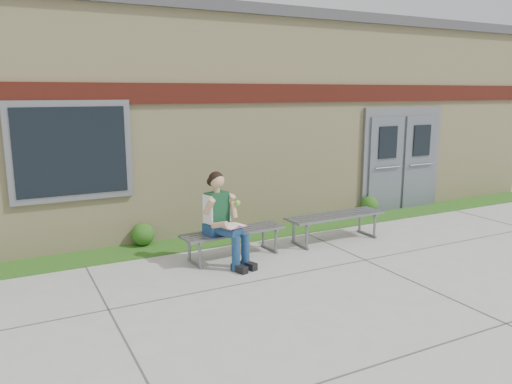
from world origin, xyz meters
TOP-DOWN VIEW (x-y plane):
  - ground at (0.00, 0.00)m, footprint 80.00×80.00m
  - grass_strip at (0.00, 2.60)m, footprint 16.00×0.80m
  - school_building at (-0.00, 5.99)m, footprint 16.20×6.22m
  - bench_left at (-0.80, 1.60)m, footprint 1.77×0.62m
  - bench_right at (1.20, 1.60)m, footprint 1.86×0.54m
  - girl at (-1.06, 1.39)m, footprint 0.63×0.93m
  - shrub_mid at (-1.94, 2.85)m, footprint 0.40×0.40m
  - shrub_east at (3.05, 2.85)m, footprint 0.38×0.38m

SIDE VIEW (x-z plane):
  - ground at x=0.00m, z-range 0.00..0.00m
  - grass_strip at x=0.00m, z-range 0.00..0.02m
  - shrub_east at x=3.05m, z-range 0.02..0.40m
  - shrub_mid at x=-1.94m, z-range 0.02..0.42m
  - bench_left at x=-0.80m, z-range 0.12..0.57m
  - bench_right at x=1.20m, z-range 0.13..0.61m
  - girl at x=-1.06m, z-range 0.02..1.45m
  - school_building at x=0.00m, z-range 0.00..4.20m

